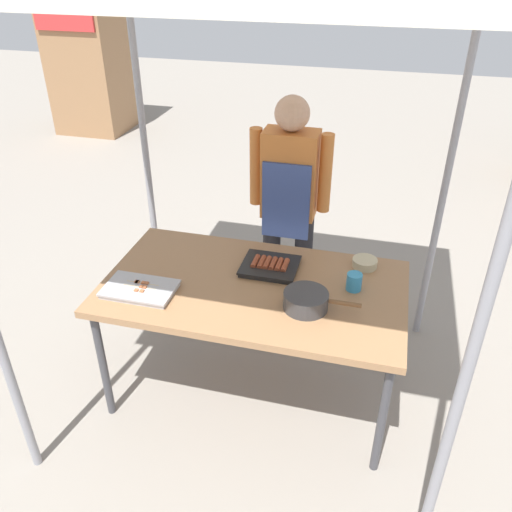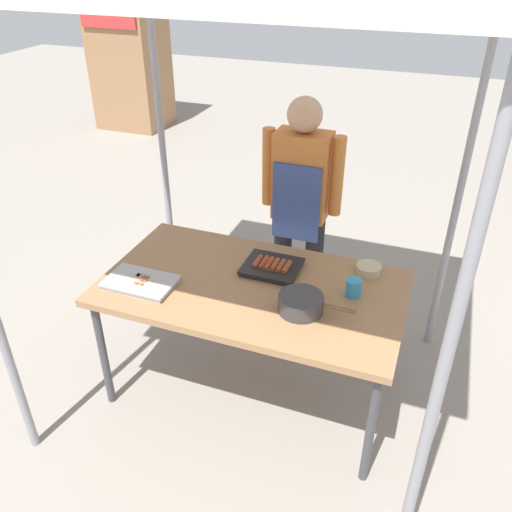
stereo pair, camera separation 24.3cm
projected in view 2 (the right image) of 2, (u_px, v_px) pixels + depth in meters
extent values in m
plane|color=gray|center=(253.00, 386.00, 3.20)|extent=(18.00, 18.00, 0.00)
cube|color=#9E724C|center=(253.00, 288.00, 2.82)|extent=(1.60, 0.90, 0.04)
cylinder|color=#3F3F44|center=(103.00, 354.00, 2.92)|extent=(0.04, 0.04, 0.71)
cylinder|color=#3F3F44|center=(370.00, 429.00, 2.48)|extent=(0.04, 0.04, 0.71)
cylinder|color=#3F3F44|center=(171.00, 280.00, 3.55)|extent=(0.04, 0.04, 0.71)
cylinder|color=#3F3F44|center=(394.00, 330.00, 3.11)|extent=(0.04, 0.04, 0.71)
cylinder|color=gray|center=(438.00, 390.00, 1.71)|extent=(0.04, 0.04, 2.16)
cylinder|color=gray|center=(163.00, 153.00, 3.56)|extent=(0.04, 0.04, 2.16)
cylinder|color=gray|center=(459.00, 195.00, 2.99)|extent=(0.04, 0.04, 2.16)
cube|color=black|center=(272.00, 268.00, 2.93)|extent=(0.30, 0.26, 0.02)
cube|color=black|center=(272.00, 266.00, 2.92)|extent=(0.31, 0.27, 0.01)
cylinder|color=brown|center=(258.00, 262.00, 2.94)|extent=(0.03, 0.12, 0.03)
cylinder|color=brown|center=(263.00, 263.00, 2.93)|extent=(0.03, 0.12, 0.03)
cylinder|color=brown|center=(269.00, 264.00, 2.92)|extent=(0.03, 0.12, 0.03)
cylinder|color=brown|center=(275.00, 265.00, 2.91)|extent=(0.03, 0.12, 0.03)
cylinder|color=brown|center=(281.00, 266.00, 2.90)|extent=(0.03, 0.12, 0.03)
cylinder|color=brown|center=(287.00, 267.00, 2.89)|extent=(0.03, 0.12, 0.03)
cube|color=#ADADB2|center=(141.00, 284.00, 2.80)|extent=(0.36, 0.22, 0.02)
cube|color=#ADADB2|center=(140.00, 281.00, 2.79)|extent=(0.37, 0.24, 0.01)
cylinder|color=tan|center=(137.00, 284.00, 2.76)|extent=(0.18, 0.01, 0.01)
cube|color=#B7663D|center=(137.00, 284.00, 2.76)|extent=(0.02, 0.02, 0.02)
cube|color=#B7663D|center=(142.00, 285.00, 2.75)|extent=(0.02, 0.02, 0.02)
cylinder|color=tan|center=(140.00, 280.00, 2.79)|extent=(0.18, 0.01, 0.01)
cube|color=#B7663D|center=(145.00, 281.00, 2.78)|extent=(0.02, 0.02, 0.02)
cube|color=#B7663D|center=(142.00, 281.00, 2.79)|extent=(0.02, 0.02, 0.02)
cylinder|color=tan|center=(144.00, 277.00, 2.82)|extent=(0.18, 0.01, 0.01)
cube|color=#B7663D|center=(138.00, 276.00, 2.83)|extent=(0.02, 0.02, 0.02)
cube|color=#B7663D|center=(148.00, 278.00, 2.81)|extent=(0.02, 0.02, 0.02)
cube|color=#B7663D|center=(139.00, 276.00, 2.83)|extent=(0.02, 0.02, 0.02)
cube|color=#B7663D|center=(145.00, 277.00, 2.82)|extent=(0.02, 0.02, 0.02)
cylinder|color=#38383A|center=(301.00, 303.00, 2.59)|extent=(0.22, 0.22, 0.09)
cylinder|color=brown|center=(340.00, 309.00, 2.53)|extent=(0.16, 0.02, 0.02)
cylinder|color=#386B33|center=(301.00, 298.00, 2.58)|extent=(0.21, 0.21, 0.01)
cylinder|color=#BFB28C|center=(369.00, 269.00, 2.90)|extent=(0.14, 0.14, 0.05)
cylinder|color=#338CBF|center=(353.00, 287.00, 2.70)|extent=(0.08, 0.08, 0.09)
cylinder|color=black|center=(282.00, 264.00, 3.66)|extent=(0.12, 0.12, 0.78)
cylinder|color=black|center=(313.00, 270.00, 3.59)|extent=(0.12, 0.12, 0.78)
cube|color=#CC7233|center=(302.00, 176.00, 3.27)|extent=(0.34, 0.20, 0.56)
cube|color=#384C8C|center=(296.00, 203.00, 3.26)|extent=(0.30, 0.02, 0.50)
cylinder|color=#CC7233|center=(269.00, 167.00, 3.33)|extent=(0.08, 0.08, 0.50)
cylinder|color=#CC7233|center=(337.00, 177.00, 3.19)|extent=(0.08, 0.08, 0.50)
sphere|color=tan|center=(305.00, 115.00, 3.07)|extent=(0.21, 0.21, 0.21)
cube|color=#9E724C|center=(130.00, 55.00, 7.08)|extent=(0.88, 0.73, 1.90)
cube|color=red|center=(107.00, 12.00, 6.48)|extent=(0.79, 0.03, 0.36)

